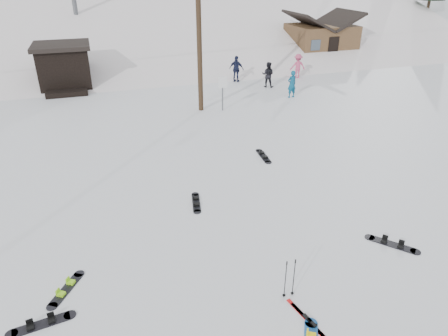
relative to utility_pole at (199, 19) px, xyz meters
name	(u,v)px	position (x,y,z in m)	size (l,w,h in m)	color
ground	(274,302)	(-2.00, -14.00, -4.68)	(200.00, 200.00, 0.00)	white
ski_slope	(121,104)	(-2.00, 41.00, -16.68)	(60.00, 75.00, 45.00)	white
ridge_right	(354,85)	(36.00, 36.00, -15.68)	(34.00, 85.00, 36.00)	white
treeline_right	(387,23)	(34.00, 28.00, -4.68)	(20.00, 60.00, 10.00)	black
treeline_crest	(101,4)	(-2.00, 72.00, -4.68)	(50.00, 6.00, 10.00)	black
utility_pole	(199,19)	(0.00, 0.00, 0.00)	(2.00, 0.26, 9.00)	#3A2819
trail_sign	(223,87)	(1.10, -0.42, -3.41)	(0.50, 0.09, 1.85)	#595B60
lift_hut	(64,66)	(-7.00, 6.94, -3.32)	(3.40, 4.10, 2.75)	black
cabin	(320,40)	(13.00, 10.00, -3.20)	(5.39, 4.40, 3.77)	brown
hero_skis	(310,322)	(-1.51, -14.78, -4.66)	(0.41, 1.52, 0.08)	red
ski_poles	(290,278)	(-1.61, -13.92, -4.14)	(0.29, 0.08, 1.07)	black
board_scatter_a	(41,324)	(-7.13, -13.03, -4.65)	(1.45, 0.44, 0.10)	black
board_scatter_b	(196,202)	(-2.65, -9.20, -4.66)	(0.46, 1.33, 0.09)	black
board_scatter_c	(66,289)	(-6.64, -12.07, -4.66)	(0.86, 1.21, 0.10)	black
board_scatter_d	(392,244)	(2.05, -13.06, -4.65)	(1.08, 1.22, 0.11)	black
board_scatter_f	(263,156)	(0.89, -6.56, -4.65)	(0.35, 1.46, 0.10)	black
skier_teal	(292,84)	(5.70, 0.58, -3.89)	(0.58, 0.38, 1.59)	navy
skier_dark	(268,75)	(5.28, 3.12, -3.88)	(0.78, 0.60, 1.59)	black
skier_pink	(298,66)	(8.20, 4.66, -3.87)	(1.05, 0.61, 1.63)	#C8466F
skier_navy	(237,69)	(3.80, 4.95, -3.82)	(1.01, 0.42, 1.72)	#161B37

